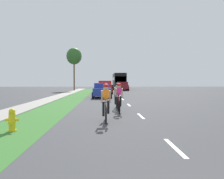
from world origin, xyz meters
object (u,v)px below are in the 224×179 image
(cyclist_distant, at_px, (117,95))
(bus_black, at_px, (119,80))
(pickup_maroon, at_px, (122,86))
(street_tree_far, at_px, (74,56))
(fire_hydrant_yellow, at_px, (12,120))
(cyclist_lead, at_px, (106,102))
(cyclist_trailing, at_px, (119,98))
(sedan_blue, at_px, (102,90))
(suv_red, at_px, (105,87))

(cyclist_distant, xyz_separation_m, bus_black, (2.61, 39.92, 1.17))
(pickup_maroon, xyz_separation_m, street_tree_far, (-9.04, -0.18, 5.55))
(fire_hydrant_yellow, bearing_deg, cyclist_lead, 29.78)
(street_tree_far, bearing_deg, fire_hydrant_yellow, -86.20)
(cyclist_trailing, xyz_separation_m, street_tree_far, (-6.33, 32.45, 5.56))
(cyclist_lead, xyz_separation_m, cyclist_trailing, (0.72, 2.98, 0.00))
(sedan_blue, bearing_deg, street_tree_far, 104.85)
(suv_red, bearing_deg, bus_black, 81.23)
(cyclist_distant, distance_m, suv_red, 18.64)
(cyclist_lead, relative_size, street_tree_far, 0.22)
(cyclist_trailing, height_order, bus_black, bus_black)
(cyclist_lead, distance_m, cyclist_distant, 5.31)
(cyclist_distant, relative_size, pickup_maroon, 0.34)
(cyclist_lead, height_order, suv_red, suv_red)
(sedan_blue, bearing_deg, suv_red, 87.73)
(pickup_maroon, distance_m, street_tree_far, 10.61)
(bus_black, xyz_separation_m, street_tree_far, (-8.96, -9.74, 4.39))
(fire_hydrant_yellow, bearing_deg, cyclist_trailing, 51.09)
(cyclist_lead, bearing_deg, pickup_maroon, 84.51)
(fire_hydrant_yellow, bearing_deg, cyclist_distant, 61.17)
(cyclist_distant, bearing_deg, pickup_maroon, 84.95)
(suv_red, bearing_deg, street_tree_far, 116.19)
(cyclist_trailing, relative_size, street_tree_far, 0.22)
(fire_hydrant_yellow, bearing_deg, suv_red, 82.89)
(sedan_blue, distance_m, street_tree_far, 21.57)
(suv_red, bearing_deg, cyclist_distant, -87.92)
(cyclist_lead, xyz_separation_m, cyclist_distant, (0.74, 5.25, 0.00))
(sedan_blue, bearing_deg, bus_black, 83.08)
(cyclist_lead, height_order, cyclist_trailing, same)
(cyclist_trailing, distance_m, bus_black, 42.29)
(cyclist_trailing, height_order, suv_red, suv_red)
(cyclist_lead, bearing_deg, sedan_blue, 91.04)
(fire_hydrant_yellow, relative_size, bus_black, 0.07)
(suv_red, distance_m, bus_black, 21.56)
(fire_hydrant_yellow, height_order, cyclist_trailing, cyclist_trailing)
(sedan_blue, bearing_deg, cyclist_lead, -88.96)
(suv_red, xyz_separation_m, pickup_maroon, (3.36, 11.73, -0.12))
(fire_hydrant_yellow, relative_size, street_tree_far, 0.10)
(pickup_maroon, bearing_deg, cyclist_lead, -95.49)
(sedan_blue, distance_m, pickup_maroon, 20.65)
(cyclist_trailing, bearing_deg, cyclist_lead, -103.51)
(pickup_maroon, bearing_deg, fire_hydrant_yellow, -99.95)
(sedan_blue, relative_size, bus_black, 0.37)
(cyclist_distant, distance_m, pickup_maroon, 30.48)
(cyclist_lead, bearing_deg, fire_hydrant_yellow, -150.22)
(cyclist_trailing, xyz_separation_m, sedan_blue, (-0.99, 12.31, -0.04))
(cyclist_trailing, bearing_deg, sedan_blue, 94.62)
(fire_hydrant_yellow, height_order, bus_black, bus_black)
(cyclist_distant, relative_size, bus_black, 0.15)
(cyclist_lead, relative_size, pickup_maroon, 0.34)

